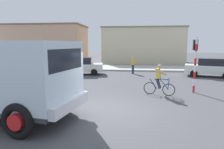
# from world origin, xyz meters

# --- Properties ---
(ground_plane) EXTENTS (120.00, 120.00, 0.00)m
(ground_plane) POSITION_xyz_m (0.00, 0.00, 0.00)
(ground_plane) COLOR #4C4C51
(sidewalk_far) EXTENTS (80.00, 5.00, 0.16)m
(sidewalk_far) POSITION_xyz_m (0.00, 15.14, 0.08)
(sidewalk_far) COLOR #ADADA8
(sidewalk_far) RESTS_ON ground
(truck_foreground) EXTENTS (5.76, 3.52, 2.90)m
(truck_foreground) POSITION_xyz_m (-3.78, -1.11, 1.67)
(truck_foreground) COLOR silver
(truck_foreground) RESTS_ON ground
(cyclist) EXTENTS (1.66, 0.66, 1.72)m
(cyclist) POSITION_xyz_m (2.34, 3.11, 0.86)
(cyclist) COLOR black
(cyclist) RESTS_ON ground
(traffic_light_pole) EXTENTS (0.24, 0.43, 3.20)m
(traffic_light_pole) POSITION_xyz_m (4.45, 4.01, 2.07)
(traffic_light_pole) COLOR red
(traffic_light_pole) RESTS_ON ground
(car_red_near) EXTENTS (4.14, 2.16, 1.60)m
(car_red_near) POSITION_xyz_m (-7.28, 5.06, 0.82)
(car_red_near) COLOR white
(car_red_near) RESTS_ON ground
(car_white_mid) EXTENTS (4.31, 2.73, 1.60)m
(car_white_mid) POSITION_xyz_m (7.52, 10.02, 0.82)
(car_white_mid) COLOR white
(car_white_mid) RESTS_ON ground
(car_far_side) EXTENTS (4.21, 2.32, 1.60)m
(car_far_side) POSITION_xyz_m (-3.96, 10.11, 0.82)
(car_far_side) COLOR white
(car_far_side) RESTS_ON ground
(pedestrian_near_kerb) EXTENTS (0.34, 0.22, 1.62)m
(pedestrian_near_kerb) POSITION_xyz_m (0.88, 11.06, 0.85)
(pedestrian_near_kerb) COLOR #2D334C
(pedestrian_near_kerb) RESTS_ON ground
(building_corner_left) EXTENTS (11.41, 6.61, 5.58)m
(building_corner_left) POSITION_xyz_m (-12.09, 21.08, 2.79)
(building_corner_left) COLOR tan
(building_corner_left) RESTS_ON ground
(building_mid_block) EXTENTS (11.75, 7.23, 5.23)m
(building_mid_block) POSITION_xyz_m (2.20, 23.18, 2.62)
(building_mid_block) COLOR beige
(building_mid_block) RESTS_ON ground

